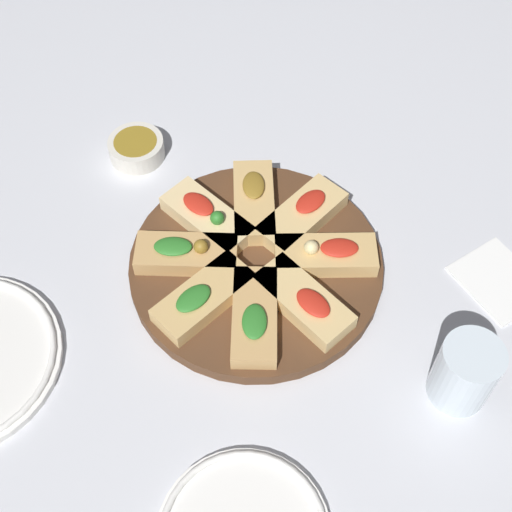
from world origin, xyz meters
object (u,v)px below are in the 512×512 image
object	(u,v)px
serving_board	(256,266)
napkin_stack	(499,280)
water_glass	(465,372)
dipping_bowl	(139,147)

from	to	relation	value
serving_board	napkin_stack	size ratio (longest dim) A/B	3.08
serving_board	water_glass	xyz separation A→B (m)	(-0.29, -0.07, 0.04)
dipping_bowl	napkin_stack	bearing A→B (deg)	-155.29
water_glass	napkin_stack	size ratio (longest dim) A/B	0.87
water_glass	dipping_bowl	world-z (taller)	water_glass
napkin_stack	dipping_bowl	xyz separation A→B (m)	(0.50, 0.23, 0.01)
dipping_bowl	serving_board	bearing A→B (deg)	179.12
dipping_bowl	water_glass	bearing A→B (deg)	-173.36
serving_board	dipping_bowl	xyz separation A→B (m)	(0.28, -0.00, 0.01)
water_glass	napkin_stack	distance (m)	0.18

